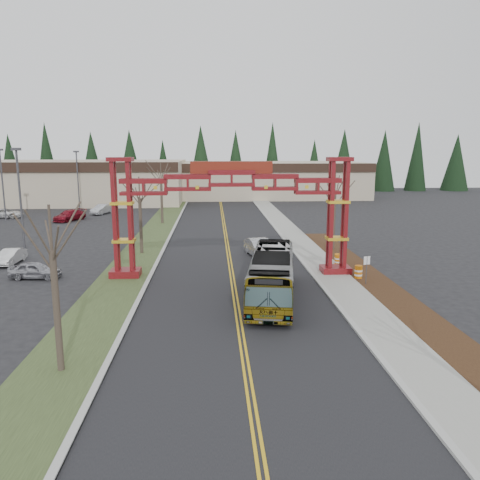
{
  "coord_description": "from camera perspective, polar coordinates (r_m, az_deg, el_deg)",
  "views": [
    {
      "loc": [
        -1.37,
        -16.46,
        9.39
      ],
      "look_at": [
        0.37,
        13.64,
        3.59
      ],
      "focal_mm": 35.0,
      "sensor_mm": 36.0,
      "label": 1
    }
  ],
  "objects": [
    {
      "name": "conifer_treeline",
      "position": [
        108.51,
        -2.49,
        9.34
      ],
      "size": [
        116.1,
        5.6,
        13.0
      ],
      "color": "black",
      "rests_on": "ground"
    },
    {
      "name": "ground",
      "position": [
        19.0,
        1.33,
        -18.73
      ],
      "size": [
        200.0,
        200.0,
        0.0
      ],
      "primitive_type": "plane",
      "color": "black",
      "rests_on": "ground"
    },
    {
      "name": "grass_median",
      "position": [
        43.01,
        -12.1,
        -1.91
      ],
      "size": [
        4.0,
        110.0,
        0.08
      ],
      "primitive_type": "cube",
      "color": "#314020",
      "rests_on": "ground"
    },
    {
      "name": "landscape_strip",
      "position": [
        30.35,
        19.47,
        -7.66
      ],
      "size": [
        2.6,
        50.0,
        0.12
      ],
      "primitive_type": "cube",
      "color": "black",
      "rests_on": "ground"
    },
    {
      "name": "light_pole_near",
      "position": [
        49.74,
        -25.28,
        5.45
      ],
      "size": [
        0.83,
        0.42,
        9.62
      ],
      "color": "#3F3F44",
      "rests_on": "ground"
    },
    {
      "name": "parked_car_near_a",
      "position": [
        37.94,
        -23.7,
        -3.39
      ],
      "size": [
        3.83,
        1.77,
        1.27
      ],
      "primitive_type": "imported",
      "rotation": [
        0.0,
        0.0,
        1.5
      ],
      "color": "#96969D",
      "rests_on": "ground"
    },
    {
      "name": "road",
      "position": [
        42.53,
        -1.38,
        -1.86
      ],
      "size": [
        12.0,
        110.0,
        0.02
      ],
      "primitive_type": "cube",
      "color": "black",
      "rests_on": "ground"
    },
    {
      "name": "parked_car_far_a",
      "position": [
        73.05,
        -16.45,
        3.63
      ],
      "size": [
        2.87,
        4.64,
        1.44
      ],
      "primitive_type": "imported",
      "rotation": [
        0.0,
        0.0,
        -0.33
      ],
      "color": "#B6B8BE",
      "rests_on": "ground"
    },
    {
      "name": "lane_line_right",
      "position": [
        42.53,
        -1.22,
        -1.83
      ],
      "size": [
        0.12,
        100.0,
        0.01
      ],
      "primitive_type": "cube",
      "color": "gold",
      "rests_on": "road"
    },
    {
      "name": "silver_sedan",
      "position": [
        41.87,
        2.4,
        -0.96
      ],
      "size": [
        2.65,
        5.07,
        1.59
      ],
      "primitive_type": "imported",
      "rotation": [
        0.0,
        0.0,
        0.21
      ],
      "color": "#A5A8AD",
      "rests_on": "ground"
    },
    {
      "name": "bare_tree_median_near",
      "position": [
        20.69,
        -21.93,
        -1.32
      ],
      "size": [
        2.88,
        2.88,
        7.24
      ],
      "color": "#382D26",
      "rests_on": "ground"
    },
    {
      "name": "barrel_north",
      "position": [
        39.42,
        11.83,
        -2.43
      ],
      "size": [
        0.51,
        0.51,
        0.94
      ],
      "color": "#CD670B",
      "rests_on": "ground"
    },
    {
      "name": "bare_tree_median_mid",
      "position": [
        43.37,
        -12.13,
        4.92
      ],
      "size": [
        2.99,
        2.99,
        7.06
      ],
      "color": "#382D26",
      "rests_on": "ground"
    },
    {
      "name": "light_pole_far",
      "position": [
        78.24,
        -19.18,
        7.36
      ],
      "size": [
        0.81,
        0.4,
        9.31
      ],
      "color": "#3F3F44",
      "rests_on": "ground"
    },
    {
      "name": "curb_left",
      "position": [
        42.76,
        -9.65,
        -1.85
      ],
      "size": [
        0.3,
        110.0,
        0.15
      ],
      "primitive_type": "cube",
      "color": "#ADAEA8",
      "rests_on": "ground"
    },
    {
      "name": "bare_tree_right_far",
      "position": [
        44.76,
        11.47,
        5.45
      ],
      "size": [
        3.08,
        3.08,
        7.38
      ],
      "color": "#382D26",
      "rests_on": "ground"
    },
    {
      "name": "light_pole_mid",
      "position": [
        70.7,
        -27.01,
        6.6
      ],
      "size": [
        0.83,
        0.42,
        9.6
      ],
      "color": "#3F3F44",
      "rests_on": "ground"
    },
    {
      "name": "gateway_arch",
      "position": [
        34.65,
        -1.03,
        5.25
      ],
      "size": [
        18.2,
        1.6,
        8.9
      ],
      "color": "#570F0B",
      "rests_on": "ground"
    },
    {
      "name": "sidewalk_right",
      "position": [
        43.43,
        8.69,
        -1.62
      ],
      "size": [
        2.6,
        110.0,
        0.14
      ],
      "primitive_type": "cube",
      "color": "gray",
      "rests_on": "ground"
    },
    {
      "name": "transit_bus",
      "position": [
        29.99,
        3.93,
        -4.3
      ],
      "size": [
        4.35,
        11.36,
        3.09
      ],
      "primitive_type": "imported",
      "rotation": [
        0.0,
        0.0,
        -0.16
      ],
      "color": "#B6BABE",
      "rests_on": "ground"
    },
    {
      "name": "curb_right",
      "position": [
        43.15,
        6.81,
        -1.66
      ],
      "size": [
        0.3,
        110.0,
        0.15
      ],
      "primitive_type": "cube",
      "color": "#ADAEA8",
      "rests_on": "ground"
    },
    {
      "name": "bare_tree_median_far",
      "position": [
        61.2,
        -9.6,
        7.2
      ],
      "size": [
        3.26,
        3.26,
        7.8
      ],
      "color": "#382D26",
      "rests_on": "ground"
    },
    {
      "name": "parked_car_far_b",
      "position": [
        73.75,
        -26.7,
        2.93
      ],
      "size": [
        4.79,
        2.32,
        1.31
      ],
      "primitive_type": "imported",
      "rotation": [
        0.0,
        0.0,
        1.54
      ],
      "color": "white",
      "rests_on": "ground"
    },
    {
      "name": "parked_car_near_b",
      "position": [
        43.67,
        -26.19,
        -1.83
      ],
      "size": [
        1.43,
        3.8,
        1.24
      ],
      "primitive_type": "imported",
      "rotation": [
        0.0,
        0.0,
        -0.03
      ],
      "color": "white",
      "rests_on": "ground"
    },
    {
      "name": "lane_line_left",
      "position": [
        42.52,
        -1.55,
        -1.84
      ],
      "size": [
        0.12,
        100.0,
        0.01
      ],
      "primitive_type": "cube",
      "color": "gold",
      "rests_on": "road"
    },
    {
      "name": "parked_car_mid_a",
      "position": [
        67.27,
        -20.08,
        2.83
      ],
      "size": [
        3.98,
        5.43,
        1.46
      ],
      "primitive_type": "imported",
      "rotation": [
        0.0,
        0.0,
        -0.44
      ],
      "color": "maroon",
      "rests_on": "ground"
    },
    {
      "name": "street_sign",
      "position": [
        33.88,
        15.18,
        -2.93
      ],
      "size": [
        0.48,
        0.15,
        2.12
      ],
      "color": "#3F3F44",
      "rests_on": "ground"
    },
    {
      "name": "retail_building_east",
      "position": [
        97.26,
        3.44,
        7.4
      ],
      "size": [
        38.0,
        20.3,
        7.0
      ],
      "color": "#BBAA8F",
      "rests_on": "ground"
    },
    {
      "name": "retail_building_west",
      "position": [
        93.1,
        -21.37,
        6.68
      ],
      "size": [
        46.0,
        22.3,
        7.5
      ],
      "color": "#BBAA8F",
      "rests_on": "ground"
    },
    {
      "name": "barrel_south",
      "position": [
        35.57,
        14.23,
        -3.87
      ],
      "size": [
        0.57,
        0.57,
        1.06
      ],
      "color": "#CD670B",
      "rests_on": "ground"
    },
    {
      "name": "barrel_mid",
      "position": [
        39.81,
        11.79,
        -2.31
      ],
      "size": [
        0.5,
        0.5,
        0.92
      ],
      "color": "#CD670B",
      "rests_on": "ground"
    }
  ]
}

